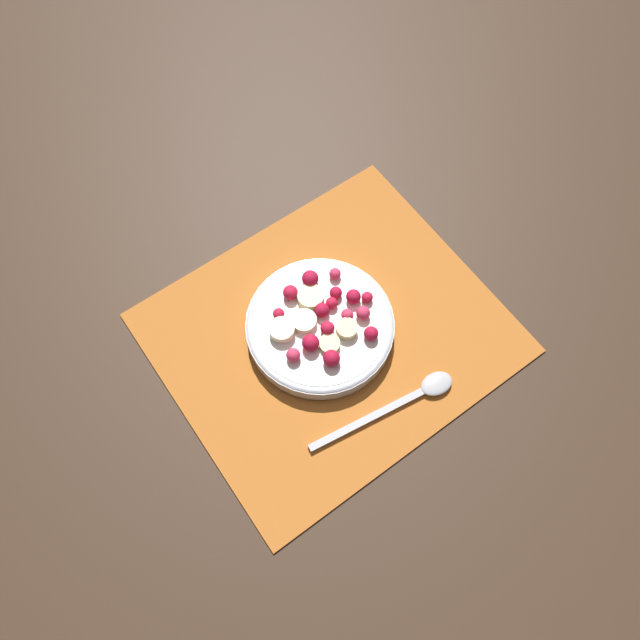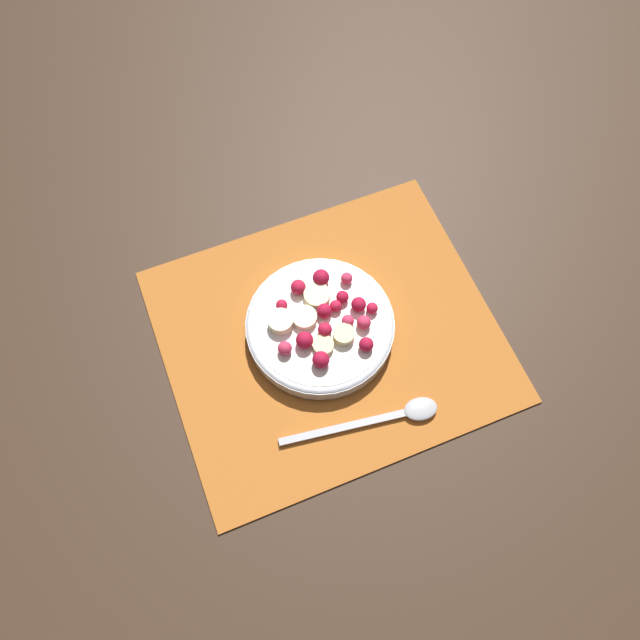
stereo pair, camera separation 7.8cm
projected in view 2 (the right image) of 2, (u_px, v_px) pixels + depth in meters
The scene contains 4 objects.
ground_plane at pixel (329, 335), 0.81m from camera, with size 3.00×3.00×0.00m, color #382619.
placemat at pixel (329, 334), 0.81m from camera, with size 0.42×0.36×0.01m.
fruit_bowl at pixel (320, 325), 0.79m from camera, with size 0.19×0.19×0.05m.
spoon at pixel (392, 416), 0.76m from camera, with size 0.20×0.05×0.01m.
Camera 2 is at (0.13, 0.29, 0.75)m, focal length 35.00 mm.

